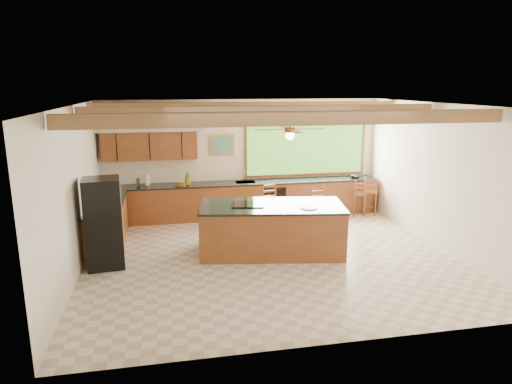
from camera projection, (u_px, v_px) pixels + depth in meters
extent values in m
plane|color=beige|center=(270.00, 256.00, 9.15)|extent=(7.20, 7.20, 0.00)
cube|color=white|center=(243.00, 158.00, 11.91)|extent=(7.20, 0.04, 3.00)
cube|color=white|center=(330.00, 237.00, 5.71)|extent=(7.20, 0.04, 3.00)
cube|color=white|center=(74.00, 192.00, 8.12)|extent=(0.04, 6.50, 3.00)
cube|color=white|center=(439.00, 176.00, 9.49)|extent=(0.04, 6.50, 3.00)
cube|color=tan|center=(272.00, 105.00, 8.46)|extent=(7.20, 6.50, 0.04)
cube|color=#8E6547|center=(295.00, 118.00, 6.97)|extent=(7.10, 0.15, 0.22)
cube|color=#8E6547|center=(266.00, 111.00, 8.97)|extent=(7.10, 0.15, 0.22)
cube|color=#8E6547|center=(249.00, 107.00, 10.69)|extent=(7.10, 0.15, 0.22)
cube|color=brown|center=(150.00, 146.00, 11.19)|extent=(2.30, 0.35, 0.70)
cube|color=beige|center=(148.00, 121.00, 10.98)|extent=(2.60, 0.50, 0.48)
cylinder|color=#FFEABF|center=(119.00, 131.00, 10.90)|extent=(0.10, 0.10, 0.01)
cylinder|color=#FFEABF|center=(178.00, 130.00, 11.17)|extent=(0.10, 0.10, 0.01)
cube|color=#72B641|center=(306.00, 150.00, 12.16)|extent=(3.20, 0.04, 1.30)
cube|color=#AE9335|center=(222.00, 145.00, 11.70)|extent=(0.64, 0.03, 0.54)
cube|color=#467E5C|center=(222.00, 145.00, 11.68)|extent=(0.54, 0.01, 0.44)
cube|color=brown|center=(245.00, 200.00, 11.83)|extent=(7.00, 0.65, 0.88)
cube|color=black|center=(245.00, 183.00, 11.72)|extent=(7.04, 0.69, 0.04)
cube|color=brown|center=(108.00, 225.00, 9.72)|extent=(0.65, 2.35, 0.88)
cube|color=black|center=(106.00, 204.00, 9.62)|extent=(0.69, 2.39, 0.04)
cube|color=black|center=(275.00, 203.00, 11.65)|extent=(0.60, 0.02, 0.78)
cube|color=silver|center=(245.00, 183.00, 11.72)|extent=(0.50, 0.38, 0.03)
cylinder|color=silver|center=(244.00, 175.00, 11.87)|extent=(0.03, 0.03, 0.30)
cylinder|color=silver|center=(245.00, 171.00, 11.75)|extent=(0.03, 0.20, 0.03)
cylinder|color=white|center=(147.00, 180.00, 11.26)|extent=(0.12, 0.12, 0.29)
cylinder|color=#183C18|center=(137.00, 183.00, 11.17)|extent=(0.06, 0.06, 0.20)
cylinder|color=#183C18|center=(138.00, 181.00, 11.31)|extent=(0.05, 0.05, 0.20)
cube|color=black|center=(355.00, 176.00, 12.18)|extent=(0.23, 0.19, 0.10)
cube|color=brown|center=(272.00, 230.00, 9.30)|extent=(3.02, 1.77, 0.96)
cube|color=black|center=(272.00, 206.00, 9.18)|extent=(3.07, 1.82, 0.04)
cube|color=black|center=(247.00, 204.00, 9.16)|extent=(0.71, 0.60, 0.02)
cylinder|color=white|center=(309.00, 208.00, 8.94)|extent=(0.35, 0.35, 0.02)
cube|color=black|center=(104.00, 223.00, 8.48)|extent=(0.73, 0.71, 1.70)
cube|color=silver|center=(122.00, 222.00, 8.54)|extent=(0.02, 0.05, 1.56)
cube|color=brown|center=(266.00, 199.00, 10.89)|extent=(0.52, 0.52, 0.04)
cylinder|color=brown|center=(260.00, 216.00, 10.78)|extent=(0.04, 0.04, 0.69)
cylinder|color=brown|center=(274.00, 215.00, 10.85)|extent=(0.04, 0.04, 0.69)
cylinder|color=brown|center=(257.00, 212.00, 11.10)|extent=(0.04, 0.04, 0.69)
cylinder|color=brown|center=(271.00, 211.00, 11.16)|extent=(0.04, 0.04, 0.69)
cube|color=brown|center=(315.00, 203.00, 10.81)|extent=(0.38, 0.38, 0.04)
cylinder|color=brown|center=(311.00, 218.00, 10.72)|extent=(0.04, 0.04, 0.61)
cylinder|color=brown|center=(323.00, 217.00, 10.77)|extent=(0.04, 0.04, 0.61)
cylinder|color=brown|center=(307.00, 215.00, 11.00)|extent=(0.04, 0.04, 0.61)
cylinder|color=brown|center=(319.00, 214.00, 11.05)|extent=(0.04, 0.04, 0.61)
cube|color=brown|center=(359.00, 194.00, 11.92)|extent=(0.41, 0.41, 0.04)
cylinder|color=brown|center=(356.00, 206.00, 11.83)|extent=(0.03, 0.03, 0.56)
cylinder|color=brown|center=(365.00, 206.00, 11.88)|extent=(0.03, 0.03, 0.56)
cylinder|color=brown|center=(352.00, 204.00, 12.09)|extent=(0.03, 0.03, 0.56)
cylinder|color=brown|center=(361.00, 203.00, 12.14)|extent=(0.03, 0.03, 0.56)
cube|color=brown|center=(370.00, 191.00, 11.96)|extent=(0.49, 0.49, 0.04)
cylinder|color=brown|center=(367.00, 205.00, 11.87)|extent=(0.04, 0.04, 0.61)
cylinder|color=brown|center=(377.00, 204.00, 11.93)|extent=(0.04, 0.04, 0.61)
cylinder|color=brown|center=(362.00, 202.00, 12.15)|extent=(0.04, 0.04, 0.61)
cylinder|color=brown|center=(372.00, 202.00, 12.21)|extent=(0.04, 0.04, 0.61)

